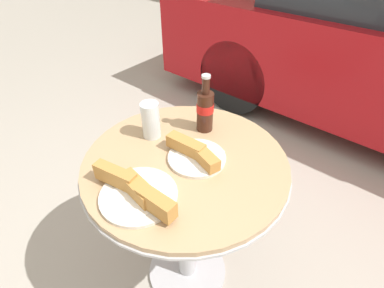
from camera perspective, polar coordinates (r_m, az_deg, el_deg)
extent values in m
plane|color=#A8A093|center=(1.68, -0.87, -22.93)|extent=(30.00, 30.00, 0.00)
cylinder|color=#B7B7BC|center=(1.67, -0.87, -22.77)|extent=(0.39, 0.39, 0.02)
cylinder|color=#B7B7BC|center=(1.35, -1.03, -15.21)|extent=(0.08, 0.08, 0.72)
cylinder|color=#B7B7BC|center=(1.09, -1.24, -4.02)|extent=(0.75, 0.75, 0.01)
cylinder|color=tan|center=(1.08, -1.25, -3.44)|extent=(0.74, 0.74, 0.02)
cylinder|color=#3D1E14|center=(1.17, 2.49, 6.14)|extent=(0.07, 0.07, 0.16)
cylinder|color=red|center=(1.16, 2.52, 6.94)|extent=(0.07, 0.07, 0.04)
cylinder|color=#3D1E14|center=(1.12, 2.65, 11.03)|extent=(0.03, 0.03, 0.06)
cylinder|color=silver|center=(1.10, 2.71, 12.74)|extent=(0.03, 0.03, 0.01)
cylinder|color=#C68923|center=(1.16, -7.79, 3.86)|extent=(0.06, 0.06, 0.11)
cylinder|color=silver|center=(1.15, -7.86, 4.51)|extent=(0.07, 0.07, 0.15)
cylinder|color=silver|center=(1.07, 0.93, -2.62)|extent=(0.21, 0.21, 0.01)
cube|color=white|center=(1.07, 0.93, -2.34)|extent=(0.17, 0.17, 0.00)
cube|color=#B77F3D|center=(1.07, -1.18, -0.24)|extent=(0.15, 0.05, 0.05)
cube|color=#B77F3D|center=(1.02, 2.63, -2.72)|extent=(0.12, 0.08, 0.04)
cylinder|color=silver|center=(0.96, -10.29, -9.46)|extent=(0.24, 0.24, 0.01)
cube|color=white|center=(0.96, -10.34, -9.18)|extent=(0.16, 0.16, 0.00)
cube|color=#B77F3D|center=(0.98, -14.37, -5.94)|extent=(0.15, 0.06, 0.06)
cube|color=#B77F3D|center=(0.94, -10.54, -8.13)|extent=(0.15, 0.07, 0.05)
cube|color=#B77F3D|center=(0.88, -6.82, -11.11)|extent=(0.13, 0.04, 0.06)
cylinder|color=black|center=(4.05, 21.55, 19.58)|extent=(0.64, 0.22, 0.64)
cylinder|color=black|center=(2.69, 8.62, 12.82)|extent=(0.64, 0.22, 0.64)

